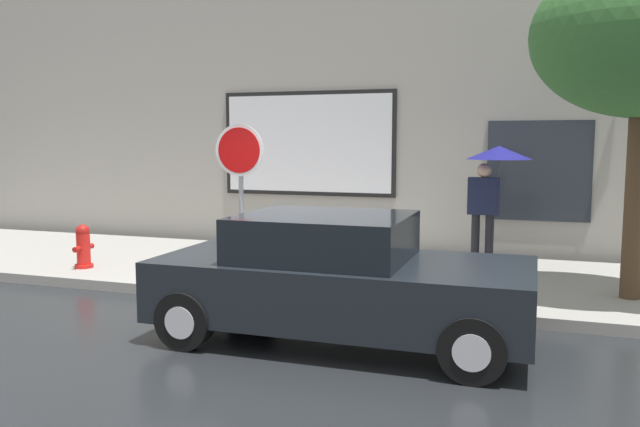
# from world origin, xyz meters

# --- Properties ---
(ground_plane) EXTENTS (60.00, 60.00, 0.00)m
(ground_plane) POSITION_xyz_m (0.00, 0.00, 0.00)
(ground_plane) COLOR black
(sidewalk) EXTENTS (20.00, 4.00, 0.15)m
(sidewalk) POSITION_xyz_m (0.00, 3.00, 0.07)
(sidewalk) COLOR gray
(sidewalk) RESTS_ON ground
(building_facade) EXTENTS (20.00, 0.67, 7.00)m
(building_facade) POSITION_xyz_m (-0.00, 5.50, 3.48)
(building_facade) COLOR #9E998E
(building_facade) RESTS_ON ground
(parked_car) EXTENTS (4.14, 1.93, 1.42)m
(parked_car) POSITION_xyz_m (1.15, -0.12, 0.70)
(parked_car) COLOR black
(parked_car) RESTS_ON ground
(fire_hydrant) EXTENTS (0.30, 0.44, 0.72)m
(fire_hydrant) POSITION_xyz_m (-3.83, 1.76, 0.50)
(fire_hydrant) COLOR red
(fire_hydrant) RESTS_ON sidewalk
(pedestrian_with_umbrella) EXTENTS (1.06, 1.06, 2.01)m
(pedestrian_with_umbrella) POSITION_xyz_m (2.55, 4.05, 1.76)
(pedestrian_with_umbrella) COLOR black
(pedestrian_with_umbrella) RESTS_ON sidewalk
(stop_sign) EXTENTS (0.76, 0.10, 2.33)m
(stop_sign) POSITION_xyz_m (-0.89, 1.62, 1.80)
(stop_sign) COLOR gray
(stop_sign) RESTS_ON sidewalk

